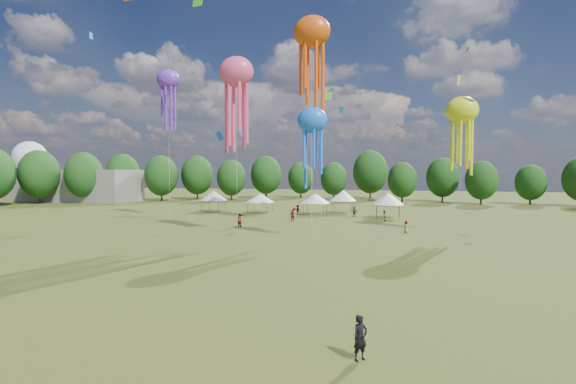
# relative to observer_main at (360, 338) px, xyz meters

# --- Properties ---
(ground) EXTENTS (300.00, 300.00, 0.00)m
(ground) POSITION_rel_observer_main_xyz_m (-9.02, 1.18, -0.93)
(ground) COLOR #384416
(ground) RESTS_ON ground
(observer_main) EXTENTS (0.80, 0.79, 1.86)m
(observer_main) POSITION_rel_observer_main_xyz_m (0.00, 0.00, 0.00)
(observer_main) COLOR black
(observer_main) RESTS_ON ground
(spectator_near) EXTENTS (1.05, 1.00, 1.71)m
(spectator_near) POSITION_rel_observer_main_xyz_m (-19.00, 37.13, -0.07)
(spectator_near) COLOR gray
(spectator_near) RESTS_ON ground
(spectators_far) EXTENTS (22.71, 18.05, 1.88)m
(spectators_far) POSITION_rel_observer_main_xyz_m (-8.80, 48.04, -0.06)
(spectators_far) COLOR gray
(spectators_far) RESTS_ON ground
(festival_tents) EXTENTS (37.24, 10.83, 4.26)m
(festival_tents) POSITION_rel_observer_main_xyz_m (-13.87, 55.46, 2.10)
(festival_tents) COLOR #47474C
(festival_tents) RESTS_ON ground
(show_kites) EXTENTS (47.07, 17.42, 29.26)m
(show_kites) POSITION_rel_observer_main_xyz_m (-11.45, 37.35, 18.25)
(show_kites) COLOR #F2477F
(show_kites) RESTS_ON ground
(small_kites) EXTENTS (79.40, 64.45, 44.71)m
(small_kites) POSITION_rel_observer_main_xyz_m (-7.64, 43.30, 27.58)
(small_kites) COLOR #F2477F
(small_kites) RESTS_ON ground
(treeline) EXTENTS (201.57, 95.24, 13.43)m
(treeline) POSITION_rel_observer_main_xyz_m (-12.88, 63.69, 5.61)
(treeline) COLOR #38281C
(treeline) RESTS_ON ground
(hangar) EXTENTS (40.00, 12.00, 8.00)m
(hangar) POSITION_rel_observer_main_xyz_m (-81.02, 73.18, 3.07)
(hangar) COLOR gray
(hangar) RESTS_ON ground
(radome) EXTENTS (9.00, 9.00, 16.00)m
(radome) POSITION_rel_observer_main_xyz_m (-97.02, 79.18, 9.06)
(radome) COLOR white
(radome) RESTS_ON ground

